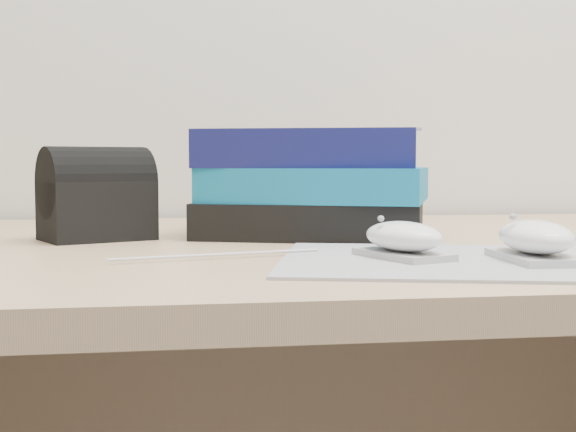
{
  "coord_description": "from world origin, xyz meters",
  "views": [
    {
      "loc": [
        -0.22,
        0.65,
        0.83
      ],
      "look_at": [
        -0.1,
        1.43,
        0.77
      ],
      "focal_mm": 50.0,
      "sensor_mm": 36.0,
      "label": 1
    }
  ],
  "objects": [
    {
      "name": "book_stack",
      "position": [
        -0.04,
        1.65,
        0.8
      ],
      "size": [
        0.33,
        0.29,
        0.13
      ],
      "color": "black",
      "rests_on": "desk"
    },
    {
      "name": "pouch",
      "position": [
        -0.3,
        1.63,
        0.78
      ],
      "size": [
        0.15,
        0.13,
        0.11
      ],
      "color": "black",
      "rests_on": "desk"
    },
    {
      "name": "usb_cable",
      "position": [
        -0.17,
        1.42,
        0.73
      ],
      "size": [
        0.21,
        0.06,
        0.0
      ],
      "primitive_type": "cylinder",
      "rotation": [
        0.0,
        1.57,
        0.26
      ],
      "color": "silver",
      "rests_on": "mousepad"
    },
    {
      "name": "mouse_front",
      "position": [
        0.11,
        1.34,
        0.75
      ],
      "size": [
        0.06,
        0.11,
        0.04
      ],
      "color": "#AEAEB1",
      "rests_on": "mousepad"
    },
    {
      "name": "mouse_rear",
      "position": [
        0.0,
        1.38,
        0.75
      ],
      "size": [
        0.08,
        0.11,
        0.04
      ],
      "color": "#A6A6A8",
      "rests_on": "mousepad"
    },
    {
      "name": "mousepad",
      "position": [
        0.05,
        1.36,
        0.73
      ],
      "size": [
        0.39,
        0.34,
        0.0
      ],
      "primitive_type": "cube",
      "rotation": [
        0.0,
        0.0,
        -0.25
      ],
      "color": "gray",
      "rests_on": "desk"
    },
    {
      "name": "desk",
      "position": [
        0.0,
        1.64,
        0.5
      ],
      "size": [
        1.6,
        0.8,
        0.73
      ],
      "color": "tan",
      "rests_on": "ground"
    }
  ]
}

